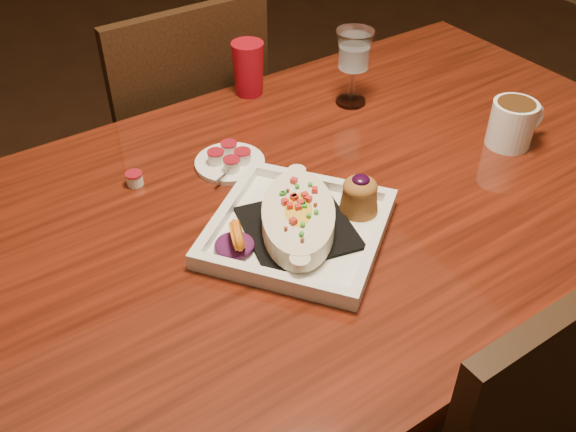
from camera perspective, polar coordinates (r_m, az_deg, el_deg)
floor at (r=1.73m, az=2.22°, el=-18.11°), size 7.00×7.00×0.00m
table at (r=1.24m, az=2.96°, el=-1.55°), size 1.50×0.90×0.75m
chair_far at (r=1.76m, az=-9.53°, el=5.98°), size 0.42×0.42×0.93m
plate at (r=1.07m, az=1.36°, el=-0.38°), size 0.39×0.39×0.08m
coffee_mug at (r=1.36m, az=19.40°, el=7.91°), size 0.13×0.09×0.09m
goblet at (r=1.41m, az=5.89°, el=14.13°), size 0.08×0.08×0.17m
saucer at (r=1.24m, az=-5.19°, el=4.88°), size 0.14×0.14×0.09m
creamer_loose at (r=1.22m, az=-13.49°, el=3.25°), size 0.03×0.03×0.03m
red_tumbler at (r=1.47m, az=-3.55°, el=12.95°), size 0.07×0.07×0.12m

